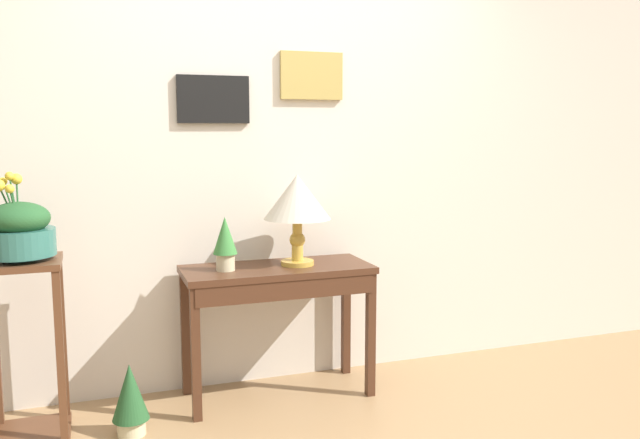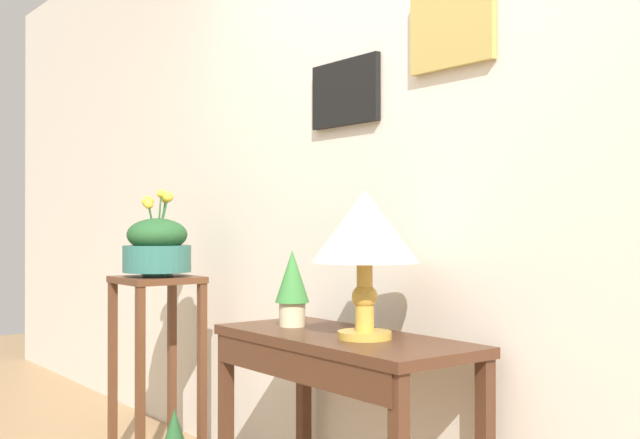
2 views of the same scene
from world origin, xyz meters
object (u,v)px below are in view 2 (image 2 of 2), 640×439
(table_lamp, at_px, (365,232))
(potted_plant_on_console, at_px, (292,284))
(pedestal_stand_left, at_px, (157,370))
(console_table, at_px, (337,368))
(planter_bowl_wide, at_px, (157,246))

(table_lamp, distance_m, potted_plant_on_console, 0.44)
(potted_plant_on_console, height_order, pedestal_stand_left, potted_plant_on_console)
(table_lamp, xyz_separation_m, potted_plant_on_console, (-0.40, -0.01, -0.20))
(console_table, xyz_separation_m, potted_plant_on_console, (-0.28, 0.01, 0.27))
(console_table, height_order, planter_bowl_wide, planter_bowl_wide)
(pedestal_stand_left, bearing_deg, table_lamp, 3.98)
(potted_plant_on_console, height_order, planter_bowl_wide, planter_bowl_wide)
(pedestal_stand_left, distance_m, planter_bowl_wide, 0.57)
(console_table, height_order, pedestal_stand_left, pedestal_stand_left)
(table_lamp, bearing_deg, planter_bowl_wide, -176.04)
(pedestal_stand_left, bearing_deg, planter_bowl_wide, 153.23)
(console_table, xyz_separation_m, pedestal_stand_left, (-1.24, -0.07, -0.18))
(potted_plant_on_console, bearing_deg, console_table, -2.36)
(table_lamp, bearing_deg, potted_plant_on_console, -178.31)
(console_table, relative_size, planter_bowl_wide, 2.50)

